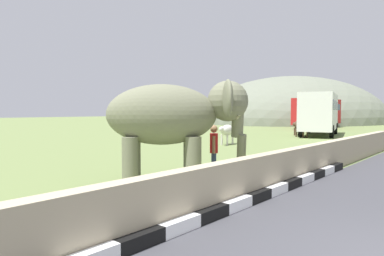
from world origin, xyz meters
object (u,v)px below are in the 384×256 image
object	(u,v)px
bus_white	(319,111)
cow_near	(227,131)
cow_far	(301,126)
person_handler	(214,149)
cow_mid	(298,125)
elephant	(175,116)
bus_red	(318,111)

from	to	relation	value
bus_white	cow_near	bearing A→B (deg)	173.38
cow_far	person_handler	bearing A→B (deg)	-165.07
cow_mid	cow_near	bearing A→B (deg)	-179.02
elephant	cow_far	size ratio (longest dim) A/B	2.09
bus_white	cow_mid	bearing A→B (deg)	117.34
cow_mid	bus_red	bearing A→B (deg)	13.51
bus_white	cow_near	distance (m)	11.91
person_handler	bus_red	distance (m)	34.50
bus_white	cow_far	bearing A→B (deg)	173.77
elephant	cow_far	xyz separation A→B (m)	(19.43, 4.43, -1.06)
elephant	person_handler	size ratio (longest dim) A/B	2.32
elephant	cow_near	bearing A→B (deg)	27.27
cow_near	cow_mid	size ratio (longest dim) A/B	1.00
person_handler	bus_white	bearing A→B (deg)	12.07
cow_far	cow_near	bearing A→B (deg)	173.25
elephant	cow_near	world-z (taller)	elephant
person_handler	bus_white	world-z (taller)	bus_white
elephant	cow_far	world-z (taller)	elephant
person_handler	bus_white	size ratio (longest dim) A/B	0.20
person_handler	cow_mid	world-z (taller)	person_handler
elephant	cow_near	xyz separation A→B (m)	(10.62, 5.47, -1.06)
cow_near	cow_mid	distance (m)	10.97
cow_mid	person_handler	bearing A→B (deg)	-163.36
bus_white	cow_mid	world-z (taller)	bus_white
bus_red	cow_near	world-z (taller)	bus_red
elephant	cow_far	distance (m)	19.96
bus_red	person_handler	bearing A→B (deg)	-164.57
elephant	bus_red	distance (m)	35.64
cow_near	cow_far	xyz separation A→B (m)	(8.81, -1.04, 0.00)
person_handler	bus_red	size ratio (longest dim) A/B	0.18
cow_near	cow_far	size ratio (longest dim) A/B	1.05
elephant	bus_red	world-z (taller)	bus_red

